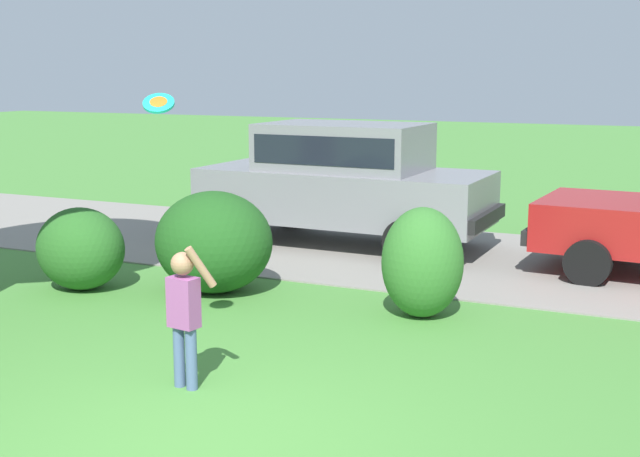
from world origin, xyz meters
TOP-DOWN VIEW (x-y plane):
  - ground_plane at (0.00, 0.00)m, footprint 80.00×80.00m
  - driveway_strip at (0.00, 6.92)m, footprint 28.00×4.40m
  - shrub_near_tree at (-3.82, 3.29)m, footprint 1.15×0.99m
  - shrub_centre_left at (-2.27, 3.91)m, footprint 1.49×1.36m
  - shrub_centre at (0.46, 3.92)m, footprint 0.92×0.90m
  - parked_suv at (-1.88, 7.20)m, footprint 4.73×2.16m
  - child_thrower at (-0.74, 1.00)m, footprint 0.47×0.24m
  - frisbee at (-1.22, 1.41)m, footprint 0.31×0.26m

SIDE VIEW (x-z plane):
  - ground_plane at x=0.00m, z-range 0.00..0.00m
  - driveway_strip at x=0.00m, z-range 0.00..0.02m
  - shrub_near_tree at x=-3.82m, z-range 0.00..1.04m
  - shrub_centre_left at x=-2.27m, z-range -0.04..1.22m
  - shrub_centre at x=0.46m, z-range 0.00..1.24m
  - child_thrower at x=-0.74m, z-range 0.07..1.36m
  - parked_suv at x=-1.88m, z-range 0.12..2.04m
  - frisbee at x=-1.22m, z-range 2.32..2.55m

